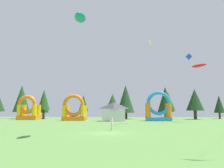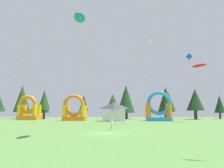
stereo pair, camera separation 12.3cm
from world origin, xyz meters
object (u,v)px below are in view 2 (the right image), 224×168
object	(u,v)px
kite_lime_diamond	(151,44)
inflatable_orange_dome	(159,110)
kite_red_parafoil	(199,65)
person_near_camera	(112,122)
inflatable_red_slide	(29,111)
kite_teal_parafoil	(80,18)
festival_tent	(114,112)
kite_blue_diamond	(189,57)
inflatable_blue_arch	(74,111)

from	to	relation	value
kite_lime_diamond	inflatable_orange_dome	world-z (taller)	kite_lime_diamond
kite_red_parafoil	inflatable_orange_dome	distance (m)	13.40
person_near_camera	inflatable_red_slide	size ratio (longest dim) A/B	0.26
person_near_camera	kite_teal_parafoil	bearing A→B (deg)	129.65
kite_red_parafoil	person_near_camera	size ratio (longest dim) A/B	7.66
kite_red_parafoil	inflatable_red_slide	size ratio (longest dim) A/B	1.98
kite_red_parafoil	inflatable_red_slide	world-z (taller)	kite_red_parafoil
kite_lime_diamond	inflatable_red_slide	world-z (taller)	kite_lime_diamond
person_near_camera	festival_tent	distance (m)	24.94
inflatable_red_slide	festival_tent	xyz separation A→B (m)	(22.75, -6.64, -0.10)
kite_teal_parafoil	inflatable_orange_dome	size ratio (longest dim) A/B	1.78
inflatable_red_slide	inflatable_orange_dome	world-z (taller)	inflatable_orange_dome
kite_teal_parafoil	kite_red_parafoil	bearing A→B (deg)	54.50
kite_blue_diamond	festival_tent	size ratio (longest dim) A/B	2.61
person_near_camera	kite_red_parafoil	bearing A→B (deg)	-68.99
kite_red_parafoil	inflatable_red_slide	xyz separation A→B (m)	(-41.26, 10.11, -9.80)
inflatable_blue_arch	inflatable_red_slide	xyz separation A→B (m)	(-13.03, 4.23, 0.07)
inflatable_orange_dome	festival_tent	xyz separation A→B (m)	(-10.30, -1.21, -0.40)
kite_blue_diamond	inflatable_red_slide	size ratio (longest dim) A/B	2.08
kite_lime_diamond	kite_blue_diamond	bearing A→B (deg)	30.16
kite_lime_diamond	inflatable_blue_arch	xyz separation A→B (m)	(-16.89, 15.63, -12.10)
inflatable_red_slide	festival_tent	world-z (taller)	inflatable_red_slide
kite_lime_diamond	kite_teal_parafoil	bearing A→B (deg)	-115.74
kite_blue_diamond	inflatable_red_slide	world-z (taller)	kite_blue_diamond
kite_teal_parafoil	inflatable_blue_arch	world-z (taller)	kite_teal_parafoil
inflatable_blue_arch	festival_tent	xyz separation A→B (m)	(9.72, -2.42, -0.04)
inflatable_blue_arch	inflatable_red_slide	bearing A→B (deg)	162.02
inflatable_blue_arch	inflatable_orange_dome	distance (m)	20.06
kite_blue_diamond	festival_tent	world-z (taller)	kite_blue_diamond
festival_tent	inflatable_red_slide	bearing A→B (deg)	163.72
kite_teal_parafoil	inflatable_red_slide	bearing A→B (deg)	118.10
inflatable_orange_dome	festival_tent	distance (m)	10.37
kite_teal_parafoil	inflatable_blue_arch	xyz separation A→B (m)	(-7.72, 34.64, -9.49)
kite_teal_parafoil	inflatable_red_slide	world-z (taller)	kite_teal_parafoil
kite_teal_parafoil	inflatable_orange_dome	bearing A→B (deg)	69.81
kite_lime_diamond	inflatable_red_slide	xyz separation A→B (m)	(-29.91, 19.86, -12.03)
kite_teal_parafoil	festival_tent	distance (m)	33.66
kite_blue_diamond	inflatable_orange_dome	bearing A→B (deg)	115.59
kite_lime_diamond	festival_tent	bearing A→B (deg)	118.45
kite_blue_diamond	person_near_camera	distance (m)	24.58
kite_red_parafoil	kite_teal_parafoil	bearing A→B (deg)	-125.50
inflatable_red_slide	festival_tent	bearing A→B (deg)	-16.28
inflatable_orange_dome	festival_tent	size ratio (longest dim) A/B	1.35
kite_teal_parafoil	inflatable_red_slide	size ratio (longest dim) A/B	1.92
kite_red_parafoil	festival_tent	xyz separation A→B (m)	(-18.51, 3.47, -9.90)
person_near_camera	inflatable_red_slide	world-z (taller)	inflatable_red_slide
person_near_camera	inflatable_red_slide	bearing A→B (deg)	7.32
kite_red_parafoil	inflatable_blue_arch	xyz separation A→B (m)	(-28.23, 5.89, -9.86)
festival_tent	person_near_camera	bearing A→B (deg)	-88.16
kite_blue_diamond	inflatable_red_slide	bearing A→B (deg)	157.95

